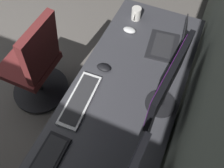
% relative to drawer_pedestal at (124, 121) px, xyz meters
% --- Properties ---
extents(wall_back, '(5.02, 0.10, 2.60)m').
position_rel_drawer_pedestal_xyz_m(wall_back, '(0.01, 0.41, 0.95)').
color(wall_back, slate).
rests_on(wall_back, ground).
extents(desk, '(2.04, 0.73, 0.73)m').
position_rel_drawer_pedestal_xyz_m(desk, '(0.06, -0.03, 0.32)').
color(desk, '#38383D').
rests_on(desk, ground).
extents(drawer_pedestal, '(0.40, 0.51, 0.69)m').
position_rel_drawer_pedestal_xyz_m(drawer_pedestal, '(0.00, 0.00, 0.00)').
color(drawer_pedestal, '#38383D').
rests_on(drawer_pedestal, ground).
extents(monitor_primary, '(0.53, 0.20, 0.44)m').
position_rel_drawer_pedestal_xyz_m(monitor_primary, '(-0.05, 0.22, 0.63)').
color(monitor_primary, black).
rests_on(monitor_primary, desk).
extents(laptop_leftmost, '(0.33, 0.31, 0.23)m').
position_rel_drawer_pedestal_xyz_m(laptop_leftmost, '(-0.55, 0.14, 0.44)').
color(laptop_leftmost, black).
rests_on(laptop_leftmost, desk).
extents(keyboard_main, '(0.43, 0.16, 0.02)m').
position_rel_drawer_pedestal_xyz_m(keyboard_main, '(0.14, -0.27, 0.39)').
color(keyboard_main, silver).
rests_on(keyboard_main, desk).
extents(mouse_main, '(0.06, 0.10, 0.03)m').
position_rel_drawer_pedestal_xyz_m(mouse_main, '(-0.58, -0.21, 0.40)').
color(mouse_main, silver).
rests_on(mouse_main, desk).
extents(mouse_spare, '(0.06, 0.10, 0.03)m').
position_rel_drawer_pedestal_xyz_m(mouse_spare, '(-0.16, -0.24, 0.40)').
color(mouse_spare, black).
rests_on(mouse_spare, desk).
extents(coffee_mug, '(0.12, 0.08, 0.11)m').
position_rel_drawer_pedestal_xyz_m(coffee_mug, '(-0.75, -0.21, 0.44)').
color(coffee_mug, silver).
rests_on(coffee_mug, desk).
extents(office_chair, '(0.56, 0.56, 0.97)m').
position_rel_drawer_pedestal_xyz_m(office_chair, '(-0.12, -0.88, 0.11)').
color(office_chair, maroon).
rests_on(office_chair, ground).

